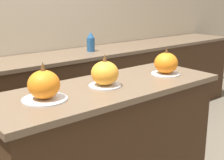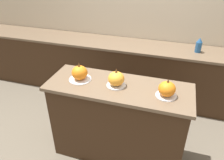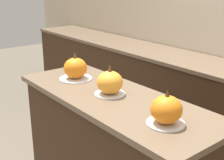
% 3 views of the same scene
% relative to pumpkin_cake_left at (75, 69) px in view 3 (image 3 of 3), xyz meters
% --- Properties ---
extents(back_counter, '(6.00, 0.60, 0.90)m').
position_rel_pumpkin_cake_left_xyz_m(back_counter, '(0.42, 1.29, -0.58)').
color(back_counter, '#382314').
rests_on(back_counter, ground_plane).
extents(pumpkin_cake_left, '(0.24, 0.24, 0.20)m').
position_rel_pumpkin_cake_left_xyz_m(pumpkin_cake_left, '(0.00, 0.00, 0.00)').
color(pumpkin_cake_left, silver).
rests_on(pumpkin_cake_left, kitchen_island).
extents(pumpkin_cake_center, '(0.19, 0.19, 0.20)m').
position_rel_pumpkin_cake_left_xyz_m(pumpkin_cake_center, '(0.40, 0.00, -0.00)').
color(pumpkin_cake_center, silver).
rests_on(pumpkin_cake_center, kitchen_island).
extents(pumpkin_cake_right, '(0.20, 0.20, 0.18)m').
position_rel_pumpkin_cake_left_xyz_m(pumpkin_cake_right, '(0.89, -0.03, -0.00)').
color(pumpkin_cake_right, silver).
rests_on(pumpkin_cake_right, kitchen_island).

